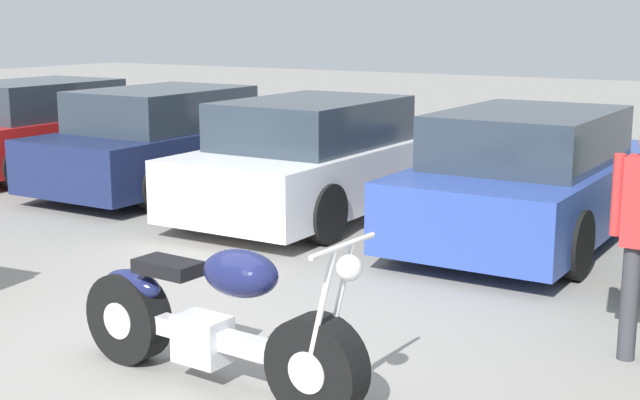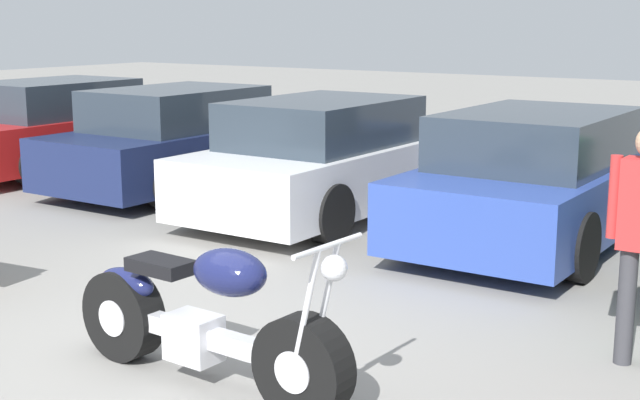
% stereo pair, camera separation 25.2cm
% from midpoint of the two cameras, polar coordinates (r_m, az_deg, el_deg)
% --- Properties ---
extents(ground_plane, '(60.00, 60.00, 0.00)m').
position_cam_midpoint_polar(ground_plane, '(6.20, -10.95, -10.32)').
color(ground_plane, gray).
extents(motorcycle, '(2.18, 0.62, 1.08)m').
position_cam_midpoint_polar(motorcycle, '(5.67, -8.14, -7.78)').
color(motorcycle, black).
rests_on(motorcycle, ground_plane).
extents(parked_car_red, '(1.83, 4.26, 1.37)m').
position_cam_midpoint_polar(parked_car_red, '(14.17, -17.53, 4.39)').
color(parked_car_red, red).
rests_on(parked_car_red, ground_plane).
extents(parked_car_navy, '(1.83, 4.26, 1.37)m').
position_cam_midpoint_polar(parked_car_navy, '(12.31, -9.98, 3.73)').
color(parked_car_navy, '#19234C').
rests_on(parked_car_navy, ground_plane).
extents(parked_car_white, '(1.83, 4.26, 1.37)m').
position_cam_midpoint_polar(parked_car_white, '(10.55, -0.62, 2.62)').
color(parked_car_white, white).
rests_on(parked_car_white, ground_plane).
extents(parked_car_blue, '(1.83, 4.26, 1.37)m').
position_cam_midpoint_polar(parked_car_blue, '(9.54, 12.74, 1.37)').
color(parked_car_blue, '#2D479E').
rests_on(parked_car_blue, ground_plane).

